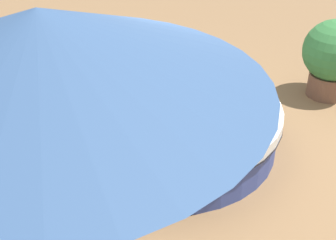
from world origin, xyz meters
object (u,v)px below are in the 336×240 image
at_px(throw_pillow_0, 145,141).
at_px(planter, 333,55).
at_px(round_bed, 168,123).
at_px(throw_pillow_1, 203,140).
at_px(throw_pillow_2, 242,121).
at_px(patio_umbrella, 43,52).
at_px(side_table, 163,60).
at_px(throw_pillow_3, 248,95).

distance_m(throw_pillow_0, planter, 3.26).
bearing_deg(round_bed, throw_pillow_1, 75.75).
height_order(throw_pillow_1, throw_pillow_2, throw_pillow_1).
xyz_separation_m(round_bed, planter, (-2.56, 0.32, 0.35)).
relative_size(throw_pillow_2, patio_umbrella, 0.19).
bearing_deg(throw_pillow_1, side_table, -116.86).
height_order(throw_pillow_0, throw_pillow_3, throw_pillow_3).
bearing_deg(patio_umbrella, planter, -163.97).
bearing_deg(throw_pillow_1, throw_pillow_3, -157.69).
relative_size(round_bed, side_table, 5.49).
bearing_deg(throw_pillow_0, side_table, -128.29).
height_order(round_bed, patio_umbrella, patio_umbrella).
bearing_deg(planter, side_table, -52.05).
relative_size(throw_pillow_1, planter, 0.38).
xyz_separation_m(throw_pillow_0, planter, (-3.25, -0.26, 0.01)).
distance_m(throw_pillow_1, throw_pillow_3, 1.08).
height_order(throw_pillow_3, planter, planter).
bearing_deg(patio_umbrella, throw_pillow_2, -161.60).
distance_m(throw_pillow_3, side_table, 2.18).
height_order(throw_pillow_2, planter, planter).
bearing_deg(throw_pillow_2, round_bed, -68.79).
distance_m(throw_pillow_1, patio_umbrella, 2.34).
bearing_deg(round_bed, patio_umbrella, 40.46).
relative_size(throw_pillow_1, throw_pillow_3, 0.87).
xyz_separation_m(planter, side_table, (1.51, -1.94, -0.38)).
height_order(throw_pillow_0, throw_pillow_1, throw_pillow_1).
xyz_separation_m(throw_pillow_0, throw_pillow_3, (-1.45, -0.08, 0.03)).
xyz_separation_m(throw_pillow_2, side_table, (-0.72, -2.48, -0.38)).
distance_m(throw_pillow_1, planter, 2.86).
height_order(patio_umbrella, planter, patio_umbrella).
height_order(throw_pillow_0, side_table, throw_pillow_0).
height_order(throw_pillow_2, side_table, throw_pillow_2).
xyz_separation_m(round_bed, throw_pillow_3, (-0.77, 0.50, 0.36)).
height_order(throw_pillow_1, patio_umbrella, patio_umbrella).
bearing_deg(throw_pillow_3, throw_pillow_1, 22.31).
distance_m(throw_pillow_2, planter, 2.29).
relative_size(throw_pillow_0, patio_umbrella, 0.22).
bearing_deg(planter, throw_pillow_1, 11.97).
relative_size(planter, side_table, 2.34).
relative_size(round_bed, planter, 2.35).
relative_size(throw_pillow_3, planter, 0.43).
bearing_deg(round_bed, throw_pillow_2, 111.21).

